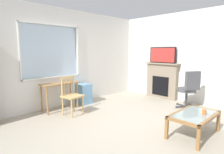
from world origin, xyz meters
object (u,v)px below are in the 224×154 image
at_px(plastic_drawer_unit, 83,94).
at_px(coffee_table, 194,117).
at_px(fireplace, 162,80).
at_px(tv, 163,55).
at_px(desk_under_window, 60,88).
at_px(office_chair, 189,88).
at_px(wooden_chair, 71,95).
at_px(sippy_cup, 204,112).

height_order(plastic_drawer_unit, coffee_table, plastic_drawer_unit).
bearing_deg(fireplace, tv, 180.00).
xyz_separation_m(desk_under_window, fireplace, (2.95, -1.19, -0.01)).
distance_m(fireplace, office_chair, 1.20).
bearing_deg(fireplace, coffee_table, -137.41).
relative_size(tv, office_chair, 0.88).
relative_size(fireplace, tv, 1.28).
height_order(wooden_chair, tv, tv).
bearing_deg(office_chair, coffee_table, -153.60).
bearing_deg(coffee_table, sippy_cup, -59.14).
height_order(tv, coffee_table, tv).
xyz_separation_m(plastic_drawer_unit, coffee_table, (0.21, -3.06, 0.06)).
relative_size(desk_under_window, wooden_chair, 1.04).
distance_m(wooden_chair, fireplace, 3.01).
bearing_deg(plastic_drawer_unit, fireplace, -29.47).
distance_m(tv, coffee_table, 2.87).
relative_size(tv, sippy_cup, 9.79).
xyz_separation_m(desk_under_window, coffee_table, (0.97, -3.01, -0.23)).
distance_m(tv, office_chair, 1.44).
xyz_separation_m(desk_under_window, plastic_drawer_unit, (0.77, 0.05, -0.29)).
relative_size(wooden_chair, office_chair, 0.90).
relative_size(tv, coffee_table, 0.87).
distance_m(coffee_table, sippy_cup, 0.19).
distance_m(desk_under_window, tv, 3.27).
distance_m(wooden_chair, plastic_drawer_unit, 0.95).
relative_size(wooden_chair, sippy_cup, 10.00).
relative_size(office_chair, coffee_table, 0.99).
height_order(wooden_chair, sippy_cup, wooden_chair).
bearing_deg(fireplace, desk_under_window, 158.13).
height_order(tv, office_chair, tv).
bearing_deg(tv, coffee_table, -137.15).
height_order(fireplace, sippy_cup, fireplace).
relative_size(office_chair, sippy_cup, 11.11).
relative_size(fireplace, sippy_cup, 12.54).
xyz_separation_m(desk_under_window, wooden_chair, (0.02, -0.51, -0.11)).
height_order(wooden_chair, fireplace, fireplace).
bearing_deg(wooden_chair, sippy_cup, -68.51).
relative_size(fireplace, office_chair, 1.13).
xyz_separation_m(fireplace, tv, (-0.02, 0.00, 0.81)).
bearing_deg(desk_under_window, coffee_table, -72.08).
bearing_deg(tv, plastic_drawer_unit, 150.32).
bearing_deg(tv, desk_under_window, 158.01).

